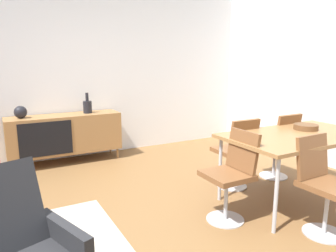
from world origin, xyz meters
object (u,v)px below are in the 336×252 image
at_px(vase_cobalt, 20,112).
at_px(dining_table, 299,138).
at_px(dining_chair_near_window, 232,172).
at_px(dining_chair_back_right, 279,143).
at_px(sideboard, 65,134).
at_px(vase_sculptural_dark, 87,106).
at_px(dining_chair_back_left, 237,150).
at_px(dining_chair_front_left, 322,181).
at_px(wooden_bowl_on_table, 306,127).

distance_m(vase_cobalt, dining_table, 3.56).
distance_m(dining_chair_near_window, dining_chair_back_right, 1.36).
relative_size(sideboard, dining_table, 1.00).
height_order(vase_sculptural_dark, dining_chair_back_left, vase_sculptural_dark).
relative_size(vase_sculptural_dark, dining_chair_near_window, 0.36).
bearing_deg(dining_table, dining_chair_back_left, 122.16).
height_order(sideboard, dining_chair_back_left, dining_chair_back_left).
height_order(dining_chair_near_window, dining_chair_back_right, same).
height_order(vase_sculptural_dark, dining_chair_front_left, vase_sculptural_dark).
bearing_deg(vase_cobalt, dining_table, -45.79).
bearing_deg(dining_table, vase_sculptural_dark, 121.42).
height_order(vase_cobalt, dining_chair_back_right, vase_cobalt).
height_order(vase_cobalt, dining_chair_front_left, vase_cobalt).
xyz_separation_m(sideboard, dining_chair_back_left, (1.56, -1.99, 0.03)).
bearing_deg(sideboard, dining_chair_near_window, -68.15).
xyz_separation_m(dining_table, dining_chair_back_left, (-0.35, 0.56, -0.23)).
relative_size(dining_chair_back_left, dining_chair_near_window, 1.00).
bearing_deg(vase_cobalt, vase_sculptural_dark, 0.00).
distance_m(vase_sculptural_dark, dining_chair_near_window, 2.66).
height_order(dining_chair_back_right, dining_chair_front_left, same).
relative_size(vase_sculptural_dark, dining_chair_back_left, 0.36).
bearing_deg(vase_sculptural_dark, dining_chair_back_right, -46.23).
distance_m(wooden_bowl_on_table, dining_chair_near_window, 1.17).
distance_m(vase_sculptural_dark, dining_table, 2.99).
bearing_deg(vase_cobalt, sideboard, -0.19).
distance_m(dining_table, dining_chair_back_right, 0.70).
relative_size(sideboard, wooden_bowl_on_table, 6.15).
bearing_deg(dining_chair_near_window, sideboard, 111.85).
bearing_deg(dining_chair_near_window, vase_cobalt, 121.97).
bearing_deg(dining_chair_back_left, dining_chair_front_left, -90.02).
bearing_deg(vase_sculptural_dark, dining_chair_front_left, -68.80).
bearing_deg(wooden_bowl_on_table, dining_chair_back_right, 76.38).
xyz_separation_m(wooden_bowl_on_table, dining_chair_front_left, (-0.59, -0.67, -0.30)).
relative_size(wooden_bowl_on_table, dining_chair_back_left, 0.30).
bearing_deg(vase_sculptural_dark, vase_cobalt, 180.00).
bearing_deg(sideboard, vase_cobalt, 179.81).
xyz_separation_m(sideboard, wooden_bowl_on_table, (2.15, -2.44, 0.33)).
bearing_deg(vase_cobalt, dining_chair_back_right, -35.12).
height_order(sideboard, wooden_bowl_on_table, wooden_bowl_on_table).
xyz_separation_m(vase_sculptural_dark, dining_table, (1.56, -2.55, -0.13)).
xyz_separation_m(sideboard, dining_chair_back_right, (2.26, -1.99, 0.03)).
height_order(sideboard, vase_sculptural_dark, vase_sculptural_dark).
bearing_deg(dining_chair_back_left, dining_chair_back_right, -0.00).
bearing_deg(dining_chair_front_left, dining_chair_near_window, 133.86).
bearing_deg(vase_sculptural_dark, dining_chair_near_window, -75.30).
height_order(vase_cobalt, dining_chair_back_left, vase_cobalt).
relative_size(sideboard, dining_chair_back_left, 1.87).
height_order(sideboard, dining_chair_front_left, dining_chair_front_left).
bearing_deg(dining_chair_near_window, dining_chair_back_right, 24.27).
bearing_deg(wooden_bowl_on_table, dining_chair_back_left, 142.75).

